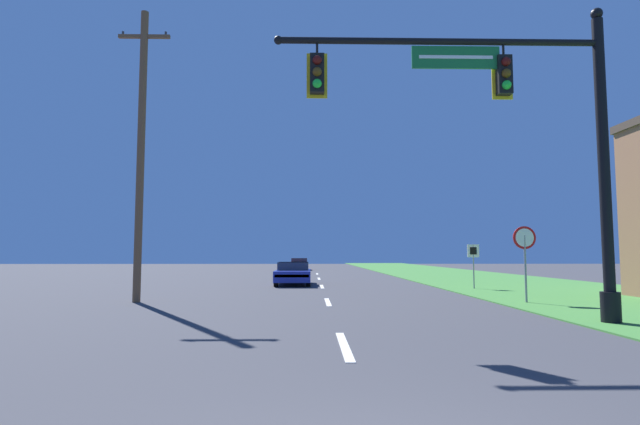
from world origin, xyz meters
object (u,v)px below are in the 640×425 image
object	(u,v)px
route_sign_post	(473,256)
far_car	(299,264)
signal_mast	(523,131)
stop_sign	(525,247)
utility_pole_near	(141,149)
car_ahead	(293,273)

from	to	relation	value
route_sign_post	far_car	bearing A→B (deg)	107.03
signal_mast	stop_sign	bearing A→B (deg)	67.16
utility_pole_near	stop_sign	bearing A→B (deg)	-3.09
utility_pole_near	car_ahead	bearing A→B (deg)	62.43
route_sign_post	utility_pole_near	size ratio (longest dim) A/B	0.20
car_ahead	utility_pole_near	bearing A→B (deg)	-117.57
signal_mast	route_sign_post	distance (m)	12.10
signal_mast	car_ahead	size ratio (longest dim) A/B	1.78
signal_mast	far_car	world-z (taller)	signal_mast
car_ahead	far_car	bearing A→B (deg)	90.44
stop_sign	route_sign_post	bearing A→B (deg)	85.99
far_car	utility_pole_near	size ratio (longest dim) A/B	0.42
stop_sign	route_sign_post	distance (m)	6.66
stop_sign	utility_pole_near	xyz separation A→B (m)	(-12.97, 0.70, 3.38)
car_ahead	stop_sign	bearing A→B (deg)	-51.97
stop_sign	utility_pole_near	size ratio (longest dim) A/B	0.25
far_car	signal_mast	bearing A→B (deg)	-81.17
signal_mast	car_ahead	xyz separation A→B (m)	(-5.97, 15.03, -3.96)
far_car	utility_pole_near	bearing A→B (deg)	-97.97
stop_sign	far_car	bearing A→B (deg)	103.21
car_ahead	far_car	size ratio (longest dim) A/B	1.06
signal_mast	utility_pole_near	distance (m)	12.27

